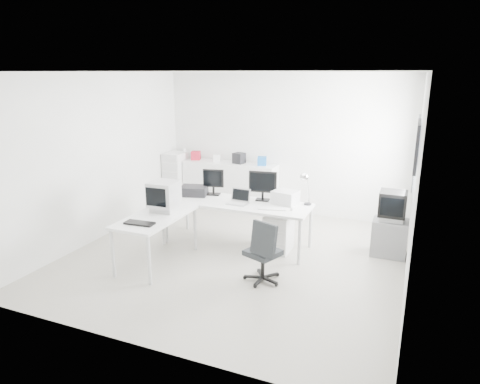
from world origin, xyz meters
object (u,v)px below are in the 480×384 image
at_px(side_desk, 157,239).
at_px(drawer_pedestal, 278,233).
at_px(inkjet_printer, 194,191).
at_px(lcd_monitor_large, 263,186).
at_px(crt_tv, 393,206).
at_px(filing_cabinet, 176,179).
at_px(tv_cabinet, 389,237).
at_px(office_chair, 263,250).
at_px(lcd_monitor_small, 213,182).
at_px(laser_printer, 285,197).
at_px(laptop, 238,198).
at_px(sideboard, 230,186).
at_px(crt_monitor, 164,198).
at_px(main_desk, 237,224).

height_order(side_desk, drawer_pedestal, side_desk).
xyz_separation_m(inkjet_printer, lcd_monitor_large, (1.20, 0.15, 0.16)).
xyz_separation_m(crt_tv, filing_cabinet, (-4.50, 1.09, -0.23)).
bearing_deg(tv_cabinet, office_chair, -134.13).
height_order(lcd_monitor_small, laser_printer, lcd_monitor_small).
distance_m(laptop, crt_tv, 2.41).
bearing_deg(inkjet_printer, office_chair, -49.74).
distance_m(laptop, sideboard, 2.16).
xyz_separation_m(lcd_monitor_small, crt_tv, (2.92, 0.30, -0.17)).
bearing_deg(office_chair, laser_printer, 114.96).
bearing_deg(side_desk, filing_cabinet, 115.08).
relative_size(drawer_pedestal, crt_monitor, 1.48).
xyz_separation_m(drawer_pedestal, crt_monitor, (-1.55, -0.90, 0.65)).
xyz_separation_m(lcd_monitor_small, filing_cabinet, (-1.58, 1.38, -0.40)).
height_order(lcd_monitor_small, crt_tv, lcd_monitor_small).
xyz_separation_m(side_desk, inkjet_printer, (0.00, 1.20, 0.45)).
bearing_deg(lcd_monitor_small, filing_cabinet, 126.96).
height_order(office_chair, tv_cabinet, office_chair).
bearing_deg(sideboard, tv_cabinet, -20.80).
height_order(main_desk, office_chair, office_chair).
bearing_deg(inkjet_printer, main_desk, -21.93).
relative_size(main_desk, inkjet_printer, 5.43).
xyz_separation_m(inkjet_printer, lcd_monitor_small, (0.30, 0.15, 0.15)).
bearing_deg(office_chair, lcd_monitor_small, 158.25).
height_order(tv_cabinet, sideboard, sideboard).
bearing_deg(laser_printer, lcd_monitor_large, -173.27).
height_order(inkjet_printer, laser_printer, laser_printer).
distance_m(office_chair, sideboard, 3.33).
height_order(laptop, crt_tv, crt_tv).
distance_m(lcd_monitor_small, tv_cabinet, 3.01).
xyz_separation_m(drawer_pedestal, lcd_monitor_large, (-0.35, 0.20, 0.69)).
xyz_separation_m(lcd_monitor_small, lcd_monitor_large, (0.90, 0.00, 0.01)).
xyz_separation_m(side_desk, office_chair, (1.67, 0.05, 0.09)).
relative_size(main_desk, tv_cabinet, 4.15).
xyz_separation_m(laptop, laser_printer, (0.70, 0.32, 0.00)).
height_order(laptop, office_chair, laptop).
distance_m(drawer_pedestal, tv_cabinet, 1.74).
height_order(lcd_monitor_small, tv_cabinet, lcd_monitor_small).
xyz_separation_m(main_desk, laptop, (0.05, -0.10, 0.48)).
bearing_deg(inkjet_printer, crt_tv, -7.34).
bearing_deg(drawer_pedestal, crt_monitor, -149.86).
bearing_deg(filing_cabinet, sideboard, 7.55).
distance_m(laser_printer, office_chair, 1.33).
bearing_deg(crt_monitor, office_chair, -9.65).
bearing_deg(sideboard, filing_cabinet, -172.45).
bearing_deg(laser_printer, inkjet_printer, -164.69).
xyz_separation_m(office_chair, sideboard, (-1.74, 2.84, 0.04)).
bearing_deg(filing_cabinet, office_chair, -42.28).
bearing_deg(drawer_pedestal, office_chair, -83.66).
distance_m(side_desk, inkjet_printer, 1.28).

